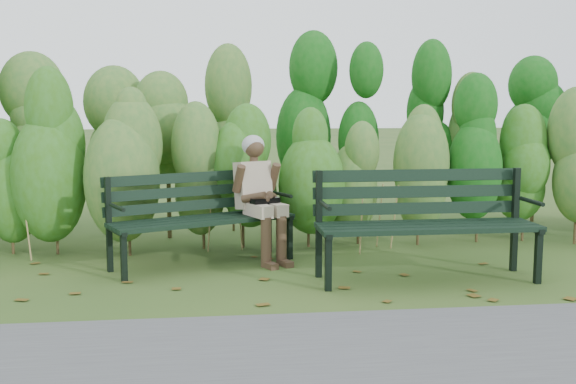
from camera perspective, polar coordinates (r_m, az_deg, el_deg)
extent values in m
plane|color=#2D4C1B|center=(5.93, 0.40, -7.63)|extent=(80.00, 80.00, 0.00)
cube|color=#474749|center=(3.87, 4.64, -15.90)|extent=(60.00, 2.50, 0.01)
cylinder|color=#47381E|center=(7.37, -22.74, -2.09)|extent=(0.03, 0.03, 0.80)
ellipsoid|color=#326513|center=(7.29, -22.99, 2.88)|extent=(0.64, 0.64, 1.44)
cylinder|color=#47381E|center=(7.22, -18.07, -2.06)|extent=(0.03, 0.03, 0.80)
ellipsoid|color=#326513|center=(7.15, -18.27, 3.01)|extent=(0.64, 0.64, 1.44)
cylinder|color=#47381E|center=(7.13, -13.24, -2.01)|extent=(0.03, 0.03, 0.80)
ellipsoid|color=#326513|center=(7.05, -13.39, 3.13)|extent=(0.64, 0.64, 1.44)
cylinder|color=#47381E|center=(7.08, -8.31, -1.95)|extent=(0.03, 0.03, 0.80)
ellipsoid|color=#326513|center=(7.01, -8.41, 3.22)|extent=(0.64, 0.64, 1.44)
cylinder|color=#47381E|center=(7.09, -3.36, -1.87)|extent=(0.03, 0.03, 0.80)
ellipsoid|color=#326513|center=(7.02, -3.40, 3.29)|extent=(0.64, 0.64, 1.44)
cylinder|color=#47381E|center=(7.15, 1.54, -1.78)|extent=(0.03, 0.03, 0.80)
ellipsoid|color=#326513|center=(7.08, 1.55, 3.34)|extent=(0.64, 0.64, 1.44)
cylinder|color=#47381E|center=(7.27, 6.32, -1.68)|extent=(0.03, 0.03, 0.80)
ellipsoid|color=#326513|center=(7.19, 6.39, 3.36)|extent=(0.64, 0.64, 1.44)
cylinder|color=#47381E|center=(7.43, 10.92, -1.57)|extent=(0.03, 0.03, 0.80)
ellipsoid|color=#326513|center=(7.36, 11.04, 3.36)|extent=(0.64, 0.64, 1.44)
cylinder|color=#47381E|center=(7.63, 15.30, -1.46)|extent=(0.03, 0.03, 0.80)
ellipsoid|color=#326513|center=(7.57, 15.46, 3.33)|extent=(0.64, 0.64, 1.44)
cylinder|color=#47381E|center=(7.88, 19.43, -1.35)|extent=(0.03, 0.03, 0.80)
ellipsoid|color=#326513|center=(7.82, 19.62, 3.29)|extent=(0.64, 0.64, 1.44)
cylinder|color=#47381E|center=(8.29, -20.48, 0.05)|extent=(0.04, 0.04, 1.10)
ellipsoid|color=#0D5612|center=(8.23, -20.76, 6.14)|extent=(0.70, 0.70, 1.98)
cylinder|color=#47381E|center=(8.14, -15.22, 0.14)|extent=(0.04, 0.04, 1.10)
ellipsoid|color=#0D5612|center=(8.08, -15.43, 6.34)|extent=(0.70, 0.70, 1.98)
cylinder|color=#47381E|center=(8.06, -9.82, 0.22)|extent=(0.04, 0.04, 1.10)
ellipsoid|color=#0D5612|center=(8.00, -9.95, 6.48)|extent=(0.70, 0.70, 1.98)
cylinder|color=#47381E|center=(8.06, -4.35, 0.30)|extent=(0.04, 0.04, 1.10)
ellipsoid|color=#0D5612|center=(8.00, -4.42, 6.57)|extent=(0.70, 0.70, 1.98)
cylinder|color=#47381E|center=(8.12, 1.07, 0.38)|extent=(0.04, 0.04, 1.10)
ellipsoid|color=#0D5612|center=(8.06, 1.08, 6.60)|extent=(0.70, 0.70, 1.98)
cylinder|color=#47381E|center=(8.26, 6.35, 0.45)|extent=(0.04, 0.04, 1.10)
ellipsoid|color=#0D5612|center=(8.20, 6.44, 6.57)|extent=(0.70, 0.70, 1.98)
cylinder|color=#47381E|center=(8.47, 11.42, 0.52)|extent=(0.04, 0.04, 1.10)
ellipsoid|color=#0D5612|center=(8.41, 11.57, 6.48)|extent=(0.70, 0.70, 1.98)
cylinder|color=#47381E|center=(8.74, 16.21, 0.58)|extent=(0.04, 0.04, 1.10)
ellipsoid|color=#0D5612|center=(8.68, 16.41, 6.35)|extent=(0.70, 0.70, 1.98)
cylinder|color=#47381E|center=(9.07, 20.68, 0.63)|extent=(0.04, 0.04, 1.10)
ellipsoid|color=#0D5612|center=(9.01, 20.93, 6.20)|extent=(0.70, 0.70, 1.98)
cube|color=brown|center=(5.61, -4.43, -8.52)|extent=(0.08, 0.10, 0.01)
cube|color=brown|center=(6.31, 15.39, -6.95)|extent=(0.11, 0.10, 0.01)
cube|color=brown|center=(6.40, 14.67, -6.73)|extent=(0.10, 0.08, 0.01)
cube|color=brown|center=(6.38, 14.80, -6.79)|extent=(0.11, 0.11, 0.01)
cube|color=brown|center=(5.73, -1.48, -8.15)|extent=(0.11, 0.09, 0.01)
cube|color=brown|center=(7.04, 19.55, -5.65)|extent=(0.09, 0.08, 0.01)
cube|color=brown|center=(6.44, 18.44, -6.79)|extent=(0.11, 0.09, 0.01)
cube|color=brown|center=(6.12, -11.80, -7.30)|extent=(0.09, 0.08, 0.01)
cube|color=brown|center=(5.05, 2.58, -10.30)|extent=(0.11, 0.10, 0.01)
cube|color=brown|center=(7.51, 21.35, -4.94)|extent=(0.11, 0.11, 0.01)
cube|color=brown|center=(6.38, -13.29, -6.73)|extent=(0.07, 0.09, 0.01)
cube|color=brown|center=(7.05, 21.79, -5.74)|extent=(0.11, 0.10, 0.01)
cube|color=brown|center=(5.42, 15.12, -9.32)|extent=(0.11, 0.11, 0.01)
cube|color=brown|center=(5.91, -10.47, -7.79)|extent=(0.10, 0.11, 0.01)
cube|color=brown|center=(5.65, 13.02, -8.55)|extent=(0.08, 0.10, 0.01)
cube|color=brown|center=(6.76, -11.84, -5.91)|extent=(0.09, 0.11, 0.01)
cube|color=brown|center=(6.92, -17.92, -5.81)|extent=(0.09, 0.10, 0.01)
cube|color=brown|center=(6.52, 1.34, -6.24)|extent=(0.11, 0.10, 0.01)
cube|color=brown|center=(4.96, -19.61, -11.08)|extent=(0.10, 0.11, 0.01)
cube|color=brown|center=(5.57, 10.64, -8.72)|extent=(0.11, 0.10, 0.01)
cube|color=brown|center=(5.81, -19.24, -8.35)|extent=(0.11, 0.11, 0.01)
cube|color=brown|center=(6.27, 11.32, -6.93)|extent=(0.10, 0.09, 0.01)
cube|color=brown|center=(6.38, 7.89, -6.61)|extent=(0.10, 0.11, 0.01)
cube|color=brown|center=(6.63, -0.66, -6.01)|extent=(0.07, 0.09, 0.01)
cube|color=brown|center=(6.15, -11.80, -7.22)|extent=(0.08, 0.10, 0.01)
cube|color=black|center=(6.33, -6.50, -2.63)|extent=(1.66, 0.83, 0.04)
cube|color=black|center=(6.44, -6.95, -2.46)|extent=(1.66, 0.83, 0.04)
cube|color=black|center=(6.55, -7.40, -2.30)|extent=(1.66, 0.83, 0.04)
cube|color=black|center=(6.66, -7.82, -2.15)|extent=(1.66, 0.83, 0.04)
cube|color=black|center=(6.73, -8.15, -1.13)|extent=(1.64, 0.78, 0.10)
cube|color=black|center=(6.72, -8.22, 0.05)|extent=(1.64, 0.78, 0.10)
cube|color=black|center=(6.72, -8.29, 1.23)|extent=(1.64, 0.78, 0.10)
cube|color=black|center=(6.06, -13.73, -5.36)|extent=(0.07, 0.07, 0.44)
cube|color=black|center=(6.42, -14.93, -2.69)|extent=(0.07, 0.07, 0.89)
cube|color=black|center=(6.21, -14.34, -3.19)|extent=(0.25, 0.47, 0.04)
cylinder|color=black|center=(6.13, -14.27, -1.27)|extent=(0.18, 0.35, 0.04)
cube|color=black|center=(6.75, 0.13, -3.87)|extent=(0.07, 0.07, 0.44)
cube|color=black|center=(7.07, -1.65, -1.54)|extent=(0.07, 0.07, 0.89)
cube|color=black|center=(6.88, -0.72, -1.95)|extent=(0.25, 0.47, 0.04)
cylinder|color=black|center=(6.81, -0.51, -0.21)|extent=(0.18, 0.35, 0.04)
cube|color=black|center=(5.82, 12.39, -3.24)|extent=(1.93, 0.14, 0.04)
cube|color=black|center=(5.94, 11.96, -3.01)|extent=(1.93, 0.14, 0.04)
cube|color=black|center=(6.07, 11.54, -2.79)|extent=(1.93, 0.14, 0.04)
cube|color=black|center=(6.19, 11.14, -2.57)|extent=(1.93, 0.14, 0.04)
cube|color=black|center=(6.27, 10.89, -1.36)|extent=(1.93, 0.08, 0.11)
cube|color=black|center=(6.26, 10.87, 0.02)|extent=(1.93, 0.08, 0.11)
cube|color=black|center=(6.26, 10.86, 1.40)|extent=(1.93, 0.08, 0.11)
cube|color=black|center=(5.61, 3.43, -5.98)|extent=(0.05, 0.05, 0.48)
cube|color=black|center=(6.01, 2.63, -2.74)|extent=(0.05, 0.05, 0.96)
cube|color=black|center=(5.78, 3.05, -3.37)|extent=(0.06, 0.54, 0.04)
cylinder|color=black|center=(5.68, 3.16, -1.13)|extent=(0.04, 0.40, 0.04)
cube|color=black|center=(6.22, 20.43, -5.12)|extent=(0.05, 0.05, 0.48)
cube|color=black|center=(6.58, 18.66, -2.24)|extent=(0.05, 0.05, 0.96)
cube|color=black|center=(6.37, 19.62, -2.79)|extent=(0.06, 0.54, 0.04)
cylinder|color=black|center=(6.28, 19.93, -0.75)|extent=(0.04, 0.40, 0.04)
cube|color=tan|center=(6.52, -2.56, -1.54)|extent=(0.28, 0.41, 0.12)
cube|color=tan|center=(6.60, -1.28, -1.43)|extent=(0.28, 0.41, 0.12)
cylinder|color=#453020|center=(6.43, -1.87, -4.26)|extent=(0.14, 0.14, 0.48)
cylinder|color=#453020|center=(6.52, -0.57, -4.11)|extent=(0.14, 0.14, 0.48)
cube|color=#453020|center=(6.42, -1.53, -6.23)|extent=(0.15, 0.21, 0.06)
cube|color=#453020|center=(6.50, -0.23, -6.05)|extent=(0.15, 0.21, 0.06)
cube|color=tan|center=(6.75, -2.97, 0.60)|extent=(0.40, 0.35, 0.49)
cylinder|color=#453020|center=(6.71, -2.91, 2.73)|extent=(0.08, 0.08, 0.09)
sphere|color=#453020|center=(6.69, -2.88, 3.77)|extent=(0.20, 0.20, 0.20)
ellipsoid|color=gray|center=(6.71, -2.98, 3.98)|extent=(0.23, 0.22, 0.20)
cylinder|color=#453020|center=(6.59, -4.18, 1.12)|extent=(0.16, 0.21, 0.29)
cylinder|color=#453020|center=(6.77, -1.21, 1.31)|extent=(0.16, 0.21, 0.29)
cylinder|color=#453020|center=(6.54, -2.91, -0.44)|extent=(0.26, 0.18, 0.12)
cylinder|color=#453020|center=(6.64, -1.41, -0.32)|extent=(0.13, 0.26, 0.12)
sphere|color=#453020|center=(6.54, -1.91, -0.60)|extent=(0.10, 0.10, 0.10)
cube|color=black|center=(6.56, -1.95, -1.15)|extent=(0.30, 0.22, 0.15)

